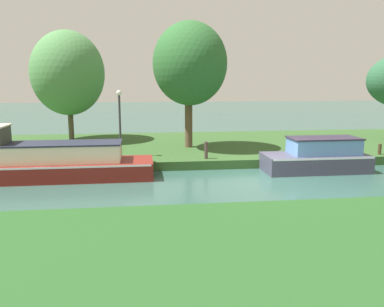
% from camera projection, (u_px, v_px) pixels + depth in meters
% --- Properties ---
extents(ground_plane, '(120.00, 120.00, 0.00)m').
position_uv_depth(ground_plane, '(268.00, 180.00, 15.69)').
color(ground_plane, '#31574E').
extents(riverbank_far, '(72.00, 10.00, 0.40)m').
position_uv_depth(riverbank_far, '(230.00, 146.00, 22.49)').
color(riverbank_far, '#315526').
rests_on(riverbank_far, ground_plane).
extents(slate_barge, '(4.45, 1.86, 1.47)m').
position_uv_depth(slate_barge, '(317.00, 157.00, 17.07)').
color(slate_barge, '#46445A').
rests_on(slate_barge, ground_plane).
extents(maroon_narrowboat, '(7.45, 2.06, 2.17)m').
position_uv_depth(maroon_narrowboat, '(53.00, 162.00, 15.69)').
color(maroon_narrowboat, maroon).
rests_on(maroon_narrowboat, ground_plane).
extents(willow_tree_left, '(4.12, 4.71, 6.28)m').
position_uv_depth(willow_tree_left, '(68.00, 73.00, 22.59)').
color(willow_tree_left, brown).
rests_on(willow_tree_left, riverbank_far).
extents(willow_tree_centre, '(3.70, 4.38, 6.37)m').
position_uv_depth(willow_tree_centre, '(190.00, 64.00, 19.74)').
color(willow_tree_centre, brown).
rests_on(willow_tree_centre, riverbank_far).
extents(lamp_post, '(0.24, 0.24, 3.05)m').
position_uv_depth(lamp_post, '(120.00, 116.00, 17.96)').
color(lamp_post, '#333338').
rests_on(lamp_post, riverbank_far).
extents(mooring_post_near, '(0.16, 0.16, 0.51)m').
position_uv_depth(mooring_post_near, '(380.00, 149.00, 18.85)').
color(mooring_post_near, '#473523').
rests_on(mooring_post_near, riverbank_far).
extents(mooring_post_far, '(0.16, 0.16, 0.78)m').
position_uv_depth(mooring_post_far, '(206.00, 150.00, 17.78)').
color(mooring_post_far, '#483432').
rests_on(mooring_post_far, riverbank_far).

